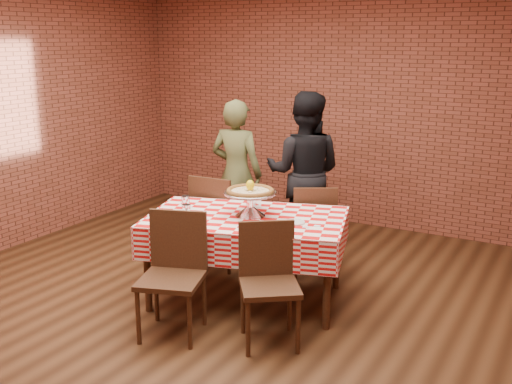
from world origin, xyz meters
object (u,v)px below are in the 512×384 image
at_px(table, 246,259).
at_px(condiment_caddy, 254,199).
at_px(chair_near_left, 171,277).
at_px(water_glass_left, 186,211).
at_px(diner_black, 304,172).
at_px(chair_far_right, 313,228).
at_px(pizza_stand, 250,204).
at_px(chair_far_left, 221,220).
at_px(pizza, 250,192).
at_px(water_glass_right, 186,202).
at_px(chair_near_right, 270,287).
at_px(diner_olive, 237,174).

height_order(table, condiment_caddy, condiment_caddy).
height_order(table, chair_near_left, chair_near_left).
distance_m(water_glass_left, diner_black, 1.73).
bearing_deg(table, diner_black, 94.88).
xyz_separation_m(water_glass_left, chair_far_right, (0.65, 1.17, -0.37)).
xyz_separation_m(pizza_stand, chair_near_left, (-0.19, -0.88, -0.39)).
height_order(chair_far_left, chair_far_right, chair_far_left).
relative_size(table, chair_far_left, 1.75).
height_order(pizza, chair_far_right, pizza).
height_order(chair_far_right, diner_black, diner_black).
relative_size(water_glass_right, chair_near_left, 0.12).
relative_size(water_glass_left, chair_far_left, 0.12).
xyz_separation_m(chair_near_left, chair_near_right, (0.72, 0.24, -0.02)).
bearing_deg(chair_near_right, chair_near_left, 162.45).
bearing_deg(diner_black, pizza_stand, 80.44).
xyz_separation_m(chair_near_right, diner_olive, (-1.38, 1.81, 0.35)).
xyz_separation_m(water_glass_right, chair_near_left, (0.42, -0.79, -0.35)).
xyz_separation_m(pizza_stand, pizza, (0.00, 0.00, 0.11)).
height_order(pizza, condiment_caddy, pizza).
relative_size(water_glass_left, chair_near_right, 0.13).
height_order(pizza_stand, water_glass_left, pizza_stand).
xyz_separation_m(water_glass_right, chair_far_left, (-0.06, 0.66, -0.35)).
bearing_deg(pizza, chair_far_right, 75.79).
height_order(water_glass_left, condiment_caddy, condiment_caddy).
bearing_deg(chair_near_right, pizza_stand, 93.50).
bearing_deg(diner_olive, chair_far_right, 157.62).
xyz_separation_m(water_glass_left, chair_near_left, (0.25, -0.56, -0.35)).
bearing_deg(water_glass_left, condiment_caddy, 59.71).
height_order(chair_near_left, chair_far_left, same).
xyz_separation_m(water_glass_right, diner_olive, (-0.24, 1.26, -0.01)).
height_order(pizza_stand, chair_near_right, pizza_stand).
xyz_separation_m(pizza_stand, condiment_caddy, (-0.10, 0.24, -0.03)).
xyz_separation_m(table, diner_black, (-0.12, 1.42, 0.48)).
bearing_deg(chair_far_right, pizza, 46.30).
bearing_deg(water_glass_left, diner_black, 80.27).
distance_m(chair_near_left, chair_far_left, 1.53).
relative_size(condiment_caddy, diner_olive, 0.09).
distance_m(pizza, chair_near_left, 1.03).
bearing_deg(pizza_stand, pizza, 0.00).
height_order(condiment_caddy, diner_olive, diner_olive).
distance_m(chair_near_left, diner_olive, 2.18).
height_order(chair_near_right, chair_far_left, chair_far_left).
xyz_separation_m(diner_olive, diner_black, (0.70, 0.21, 0.05)).
relative_size(water_glass_right, chair_near_right, 0.13).
xyz_separation_m(pizza_stand, diner_olive, (-0.84, 1.17, -0.06)).
bearing_deg(table, water_glass_right, -174.72).
relative_size(pizza_stand, chair_far_right, 0.52).
distance_m(pizza_stand, water_glass_left, 0.54).
xyz_separation_m(chair_far_right, diner_olive, (-1.06, 0.33, 0.36)).
bearing_deg(chair_far_left, water_glass_left, 101.90).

